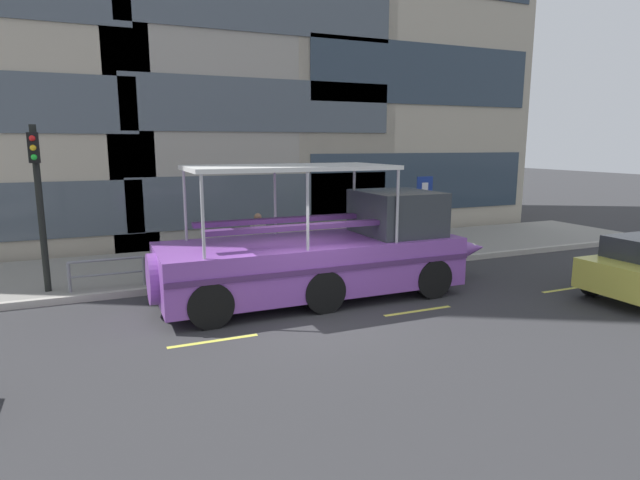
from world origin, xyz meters
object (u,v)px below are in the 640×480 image
at_px(parking_sign, 424,202).
at_px(duck_tour_boat, 332,253).
at_px(pedestrian_mid_left, 258,235).
at_px(pedestrian_near_bow, 386,225).
at_px(traffic_light_pole, 39,193).

xyz_separation_m(parking_sign, duck_tour_boat, (-4.56, -2.64, -0.84)).
relative_size(parking_sign, pedestrian_mid_left, 1.60).
distance_m(duck_tour_boat, pedestrian_near_bow, 4.45).
height_order(duck_tour_boat, pedestrian_near_bow, duck_tour_boat).
bearing_deg(pedestrian_mid_left, pedestrian_near_bow, -1.31).
height_order(duck_tour_boat, pedestrian_mid_left, duck_tour_boat).
distance_m(parking_sign, pedestrian_near_bow, 1.48).
relative_size(pedestrian_near_bow, pedestrian_mid_left, 1.05).
relative_size(traffic_light_pole, parking_sign, 1.58).
bearing_deg(traffic_light_pole, pedestrian_mid_left, 5.22).
bearing_deg(pedestrian_mid_left, parking_sign, -4.47).
bearing_deg(traffic_light_pole, duck_tour_boat, -20.85).
xyz_separation_m(duck_tour_boat, pedestrian_near_bow, (3.31, 2.97, 0.10)).
xyz_separation_m(parking_sign, pedestrian_near_bow, (-1.24, 0.34, -0.74)).
distance_m(parking_sign, duck_tour_boat, 5.33).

